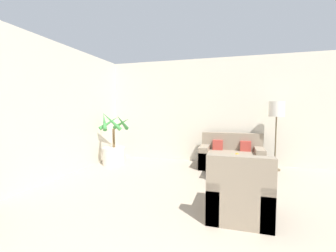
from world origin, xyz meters
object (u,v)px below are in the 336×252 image
object	(u,v)px
potted_palm	(114,150)
sofa_loveseat	(231,157)
apple_red	(236,156)
ottoman	(237,182)
coffee_table	(230,162)
fruit_bowl	(235,159)
armchair	(239,195)
apple_green	(232,155)
orange_fruit	(237,155)
floor_lamp	(277,112)

from	to	relation	value
potted_palm	sofa_loveseat	bearing A→B (deg)	8.95
potted_palm	sofa_loveseat	distance (m)	2.87
potted_palm	apple_red	size ratio (longest dim) A/B	19.94
potted_palm	ottoman	bearing A→B (deg)	-22.84
sofa_loveseat	ottoman	distance (m)	1.70
coffee_table	potted_palm	bearing A→B (deg)	171.50
fruit_bowl	armchair	bearing A→B (deg)	-88.63
sofa_loveseat	coffee_table	xyz separation A→B (m)	(-0.00, -0.87, 0.07)
ottoman	apple_green	bearing A→B (deg)	96.52
sofa_loveseat	apple_red	xyz separation A→B (m)	(0.10, -0.97, 0.21)
sofa_loveseat	coffee_table	distance (m)	0.87
apple_green	fruit_bowl	bearing A→B (deg)	-35.58
armchair	apple_red	bearing A→B (deg)	91.22
fruit_bowl	armchair	world-z (taller)	armchair
sofa_loveseat	potted_palm	bearing A→B (deg)	-171.05
sofa_loveseat	ottoman	xyz separation A→B (m)	(0.12, -1.69, -0.06)
orange_fruit	ottoman	bearing A→B (deg)	-89.81
apple_red	orange_fruit	xyz separation A→B (m)	(0.02, 0.08, 0.01)
apple_green	armchair	bearing A→B (deg)	-86.47
floor_lamp	sofa_loveseat	bearing A→B (deg)	-173.65
potted_palm	apple_red	world-z (taller)	potted_palm
coffee_table	apple_red	xyz separation A→B (m)	(0.10, -0.10, 0.14)
orange_fruit	floor_lamp	bearing A→B (deg)	49.71
floor_lamp	apple_red	size ratio (longest dim) A/B	23.15
floor_lamp	coffee_table	distance (m)	1.69
apple_green	orange_fruit	xyz separation A→B (m)	(0.09, 0.02, 0.01)
potted_palm	orange_fruit	size ratio (longest dim) A/B	15.73
potted_palm	floor_lamp	bearing A→B (deg)	8.30
apple_red	armchair	bearing A→B (deg)	-88.78
sofa_loveseat	fruit_bowl	world-z (taller)	sofa_loveseat
orange_fruit	apple_green	bearing A→B (deg)	-168.43
floor_lamp	ottoman	distance (m)	2.28
potted_palm	apple_green	distance (m)	2.91
potted_palm	armchair	bearing A→B (deg)	-34.13
potted_palm	fruit_bowl	size ratio (longest dim) A/B	5.49
apple_red	ottoman	size ratio (longest dim) A/B	0.11
coffee_table	apple_green	xyz separation A→B (m)	(0.03, -0.04, 0.14)
fruit_bowl	ottoman	size ratio (longest dim) A/B	0.41
floor_lamp	potted_palm	bearing A→B (deg)	-171.70
fruit_bowl	coffee_table	bearing A→B (deg)	140.12
orange_fruit	armchair	world-z (taller)	armchair
sofa_loveseat	apple_green	world-z (taller)	sofa_loveseat
potted_palm	floor_lamp	xyz separation A→B (m)	(3.80, 0.55, 0.95)
floor_lamp	armchair	distance (m)	2.89
orange_fruit	ottoman	distance (m)	0.85
apple_red	fruit_bowl	bearing A→B (deg)	100.81
coffee_table	fruit_bowl	xyz separation A→B (m)	(0.09, -0.08, 0.08)
sofa_loveseat	fruit_bowl	size ratio (longest dim) A/B	5.83
coffee_table	orange_fruit	xyz separation A→B (m)	(0.12, -0.02, 0.15)
potted_palm	coffee_table	size ratio (longest dim) A/B	1.65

